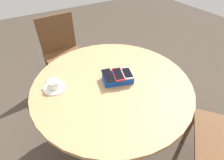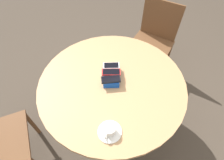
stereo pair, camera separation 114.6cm
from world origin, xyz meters
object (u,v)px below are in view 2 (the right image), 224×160
(phone_black, at_px, (111,79))
(coffee_cup, at_px, (109,130))
(round_table, at_px, (112,90))
(phone_box, at_px, (111,75))
(phone_red, at_px, (111,72))
(chair_near_window, at_px, (153,41))
(saucer, at_px, (110,132))
(phone_white, at_px, (111,66))

(phone_black, relative_size, coffee_cup, 1.72)
(round_table, xyz_separation_m, phone_box, (-0.04, 0.01, 0.14))
(phone_red, distance_m, coffee_cup, 0.44)
(round_table, bearing_deg, chair_near_window, 129.79)
(phone_black, relative_size, chair_near_window, 0.17)
(saucer, bearing_deg, phone_black, 159.39)
(chair_near_window, bearing_deg, phone_white, -54.26)
(phone_black, height_order, coffee_cup, phone_black)
(phone_box, xyz_separation_m, phone_red, (-0.00, 0.00, 0.03))
(round_table, bearing_deg, phone_white, 162.98)
(phone_red, bearing_deg, coffee_cup, -20.95)
(phone_box, height_order, phone_red, phone_red)
(saucer, bearing_deg, phone_box, 159.53)
(phone_box, relative_size, phone_red, 1.52)
(phone_black, height_order, chair_near_window, chair_near_window)
(phone_box, height_order, phone_white, phone_white)
(phone_box, height_order, saucer, phone_box)
(phone_black, xyz_separation_m, chair_near_window, (-0.62, 0.74, -0.33))
(round_table, distance_m, phone_black, 0.17)
(saucer, bearing_deg, round_table, 158.19)
(chair_near_window, bearing_deg, coffee_cup, -41.88)
(phone_box, bearing_deg, phone_black, -19.73)
(phone_red, distance_m, chair_near_window, 0.96)
(phone_red, height_order, coffee_cup, same)
(phone_white, xyz_separation_m, saucer, (0.47, -0.18, -0.06))
(phone_red, bearing_deg, phone_box, -85.98)
(phone_box, height_order, chair_near_window, chair_near_window)
(coffee_cup, bearing_deg, phone_red, 159.05)
(phone_white, bearing_deg, chair_near_window, 125.74)
(phone_white, bearing_deg, round_table, -17.02)
(phone_black, bearing_deg, phone_box, 160.27)
(coffee_cup, distance_m, chair_near_window, 1.34)
(phone_white, distance_m, saucer, 0.51)
(coffee_cup, bearing_deg, phone_black, 159.23)
(phone_white, xyz_separation_m, coffee_cup, (0.48, -0.18, -0.02))
(phone_black, distance_m, saucer, 0.38)
(phone_white, xyz_separation_m, chair_near_window, (-0.50, 0.69, -0.33))
(coffee_cup, bearing_deg, saucer, 133.86)
(round_table, relative_size, phone_black, 7.42)
(coffee_cup, height_order, chair_near_window, chair_near_window)
(round_table, distance_m, coffee_cup, 0.43)
(round_table, height_order, coffee_cup, coffee_cup)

